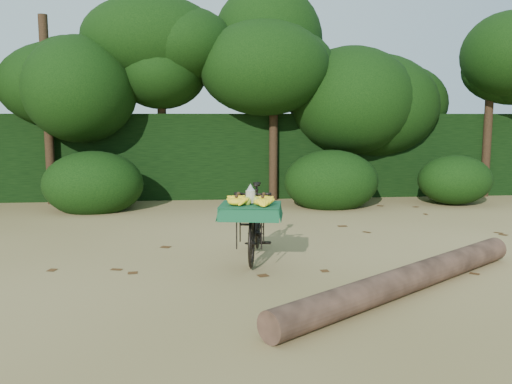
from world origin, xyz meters
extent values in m
plane|color=tan|center=(0.00, 0.00, 0.00)|extent=(80.00, 80.00, 0.00)
imported|color=black|center=(-0.34, 0.62, 0.46)|extent=(0.70, 1.59, 0.93)
cube|color=black|center=(-0.44, 0.03, 0.76)|extent=(0.40, 0.46, 0.02)
cube|color=#154F26|center=(-0.44, 0.03, 0.77)|extent=(0.75, 0.66, 0.01)
ellipsoid|color=#8DA026|center=(-0.38, 0.02, 0.82)|extent=(0.09, 0.07, 0.10)
ellipsoid|color=#8DA026|center=(-0.47, 0.08, 0.82)|extent=(0.09, 0.07, 0.10)
ellipsoid|color=#8DA026|center=(-0.48, -0.01, 0.82)|extent=(0.09, 0.07, 0.10)
cylinder|color=#EAE5C6|center=(-0.44, 0.04, 0.87)|extent=(0.11, 0.11, 0.14)
cylinder|color=brown|center=(1.06, -0.85, 0.14)|extent=(3.25, 2.45, 0.28)
cube|color=black|center=(0.00, 6.30, 0.90)|extent=(26.00, 1.80, 1.80)
camera|label=1|loc=(-0.96, -5.91, 1.76)|focal=38.00mm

